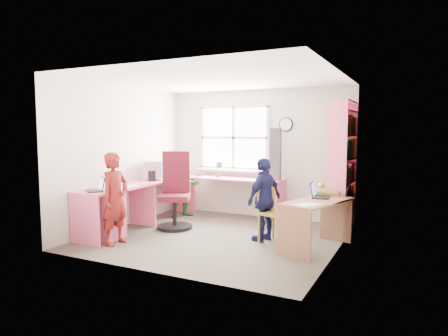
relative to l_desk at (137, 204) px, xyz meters
name	(u,v)px	position (x,y,z in m)	size (l,w,h in m)	color
room	(220,158)	(1.32, 0.38, 0.76)	(3.64, 3.44, 2.44)	#453E36
l_desk	(137,204)	(0.00, 0.00, 0.00)	(2.38, 2.95, 0.75)	pink
right_desk	(317,214)	(2.82, 0.36, 0.04)	(0.85, 1.28, 0.68)	#8B5D45
bookshelf	(342,170)	(2.96, 1.47, 0.55)	(0.30, 1.02, 2.10)	pink
swivel_chair	(175,195)	(0.39, 0.53, 0.10)	(0.79, 0.79, 1.28)	black
wooden_chair	(272,208)	(2.15, 0.42, 0.04)	(0.51, 0.51, 0.92)	olive
crt_monitor	(156,170)	(-0.21, 0.81, 0.47)	(0.42, 0.39, 0.35)	#B6B5BA
laptop_left	(97,188)	(-0.17, -0.69, 0.34)	(0.38, 0.37, 0.20)	black
laptop_right	(318,194)	(2.78, 0.62, 0.27)	(0.29, 0.34, 0.22)	black
speaker_a	(152,176)	(-0.16, 0.62, 0.39)	(0.11, 0.11, 0.18)	black
speaker_b	(165,173)	(-0.21, 1.09, 0.39)	(0.12, 0.12, 0.19)	black
cd_tower	(276,154)	(1.75, 1.73, 0.76)	(0.21, 0.19, 0.93)	black
game_box	(329,193)	(2.87, 0.91, 0.25)	(0.33, 0.33, 0.06)	red
paper_a	(130,186)	(-0.06, -0.08, 0.30)	(0.28, 0.36, 0.00)	white
paper_b	(306,205)	(2.77, -0.02, 0.22)	(0.35, 0.38, 0.00)	white
potted_plant	(219,169)	(0.63, 1.68, 0.44)	(0.17, 0.13, 0.30)	#2F753A
person_red	(115,199)	(0.18, -0.70, 0.21)	(0.49, 0.32, 1.33)	maroon
person_green	(185,186)	(0.11, 1.30, 0.14)	(0.57, 0.45, 1.18)	#2A6A2B
person_navy	(264,199)	(2.03, 0.43, 0.16)	(0.73, 0.30, 1.24)	#151844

